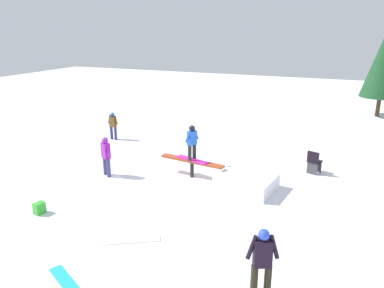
# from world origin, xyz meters

# --- Properties ---
(ground_plane) EXTENTS (60.00, 60.00, 0.00)m
(ground_plane) POSITION_xyz_m (0.00, 0.00, 0.00)
(ground_plane) COLOR white
(rail_feature) EXTENTS (2.52, 0.64, 0.66)m
(rail_feature) POSITION_xyz_m (0.00, 0.00, 0.56)
(rail_feature) COLOR black
(rail_feature) RESTS_ON ground
(snow_kicker_ramp) EXTENTS (2.00, 1.74, 0.50)m
(snow_kicker_ramp) POSITION_xyz_m (-2.10, 0.30, 0.25)
(snow_kicker_ramp) COLOR white
(snow_kicker_ramp) RESTS_ON ground
(main_rider_on_rail) EXTENTS (1.34, 0.69, 1.28)m
(main_rider_on_rail) POSITION_xyz_m (0.00, 0.00, 1.29)
(main_rider_on_rail) COLOR #D31FA3
(main_rider_on_rail) RESTS_ON rail_feature
(bystander_black) EXTENTS (0.65, 0.36, 1.52)m
(bystander_black) POSITION_xyz_m (-3.73, 5.26, 0.85)
(bystander_black) COLOR black
(bystander_black) RESTS_ON ground
(bystander_purple) EXTENTS (0.63, 0.39, 1.47)m
(bystander_purple) POSITION_xyz_m (2.92, 1.09, 0.82)
(bystander_purple) COLOR #3E3E79
(bystander_purple) RESTS_ON ground
(bystander_brown) EXTENTS (0.58, 0.20, 1.32)m
(bystander_brown) POSITION_xyz_m (5.35, -2.90, 0.74)
(bystander_brown) COLOR navy
(bystander_brown) RESTS_ON ground
(loose_snowboard_cyan) EXTENTS (1.41, 0.91, 0.02)m
(loose_snowboard_cyan) POSITION_xyz_m (0.14, 6.49, 0.01)
(loose_snowboard_cyan) COLOR #22BFCF
(loose_snowboard_cyan) RESTS_ON ground
(loose_snowboard_white) EXTENTS (1.40, 0.98, 0.02)m
(loose_snowboard_white) POSITION_xyz_m (-0.23, 4.51, 0.01)
(loose_snowboard_white) COLOR white
(loose_snowboard_white) RESTS_ON ground
(folding_chair) EXTENTS (0.56, 0.56, 0.88)m
(folding_chair) POSITION_xyz_m (-4.02, -2.10, 0.41)
(folding_chair) COLOR #3F3F44
(folding_chair) RESTS_ON ground
(backpack_on_snow) EXTENTS (0.27, 0.34, 0.34)m
(backpack_on_snow) POSITION_xyz_m (3.02, 4.30, 0.17)
(backpack_on_snow) COLOR green
(backpack_on_snow) RESTS_ON ground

